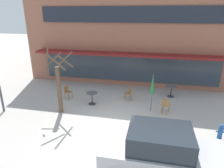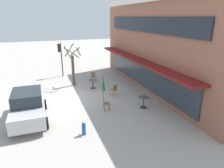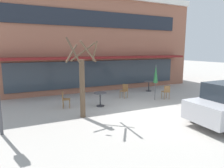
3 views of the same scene
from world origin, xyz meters
name	(u,v)px [view 2 (image 2 of 3)]	position (x,y,z in m)	size (l,w,h in m)	color
ground_plane	(70,99)	(0.00, 0.00, 0.00)	(80.00, 80.00, 0.00)	#ADA8A0
building_facade	(186,44)	(0.00, 9.96, 3.64)	(16.37, 9.10, 7.28)	#935B47
cafe_table_near_wall	(93,83)	(-1.64, 2.16, 0.52)	(0.70, 0.70, 0.76)	#333338
cafe_table_streetside	(143,100)	(3.20, 4.39, 0.52)	(0.70, 0.70, 0.76)	#333338
patio_umbrella_green_folded	(103,83)	(1.95, 1.97, 1.63)	(0.28, 0.28, 2.20)	#4C4C51
cafe_chair_0	(106,103)	(2.74, 1.88, 0.53)	(0.46, 0.46, 0.89)	olive
cafe_chair_1	(114,89)	(0.51, 3.29, 0.53)	(0.54, 0.54, 0.89)	olive
cafe_chair_2	(93,76)	(-3.48, 2.67, 0.53)	(0.49, 0.49, 0.89)	olive
parked_sedan	(28,106)	(2.43, -2.74, 0.88)	(4.20, 2.02, 1.76)	#B7B7BC
street_tree	(73,67)	(-3.04, 0.79, 1.70)	(1.52, 1.52, 3.64)	brown
traffic_light_pole	(60,54)	(-6.34, 0.09, 2.30)	(0.26, 0.44, 3.40)	#47474C
fire_hydrant	(84,128)	(5.08, -0.05, 0.35)	(0.36, 0.20, 0.71)	#1E4C8C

